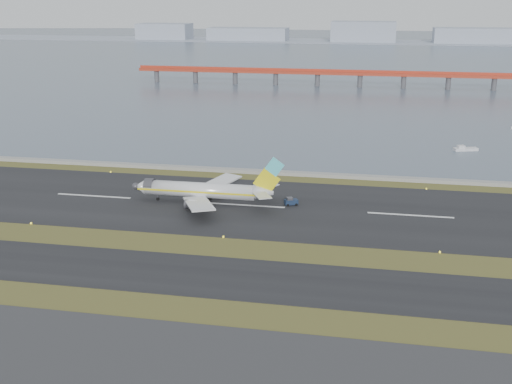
# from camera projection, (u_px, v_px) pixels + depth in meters

# --- Properties ---
(ground) EXTENTS (1000.00, 1000.00, 0.00)m
(ground) POSITION_uv_depth(u_px,v_px,m) (215.00, 251.00, 130.59)
(ground) COLOR #374217
(ground) RESTS_ON ground
(taxiway_strip) EXTENTS (1000.00, 18.00, 0.10)m
(taxiway_strip) POSITION_uv_depth(u_px,v_px,m) (199.00, 275.00, 119.32)
(taxiway_strip) COLOR black
(taxiway_strip) RESTS_ON ground
(runway_strip) EXTENTS (1000.00, 45.00, 0.10)m
(runway_strip) POSITION_uv_depth(u_px,v_px,m) (245.00, 205.00, 158.73)
(runway_strip) COLOR black
(runway_strip) RESTS_ON ground
(seawall) EXTENTS (1000.00, 2.50, 1.00)m
(seawall) POSITION_uv_depth(u_px,v_px,m) (266.00, 172.00, 186.74)
(seawall) COLOR gray
(seawall) RESTS_ON ground
(bay_water) EXTENTS (1400.00, 800.00, 1.30)m
(bay_water) POSITION_uv_depth(u_px,v_px,m) (346.00, 54.00, 562.22)
(bay_water) COLOR #485366
(bay_water) RESTS_ON ground
(red_pier) EXTENTS (260.00, 5.00, 10.20)m
(red_pier) POSITION_uv_depth(u_px,v_px,m) (360.00, 74.00, 359.41)
(red_pier) COLOR #A6311C
(red_pier) RESTS_ON ground
(far_shoreline) EXTENTS (1400.00, 80.00, 60.50)m
(far_shoreline) POSITION_uv_depth(u_px,v_px,m) (367.00, 36.00, 708.10)
(far_shoreline) COLOR #949EAF
(far_shoreline) RESTS_ON ground
(airliner) EXTENTS (38.52, 32.89, 12.80)m
(airliner) POSITION_uv_depth(u_px,v_px,m) (205.00, 190.00, 159.12)
(airliner) COLOR silver
(airliner) RESTS_ON ground
(pushback_tug) EXTENTS (3.67, 2.95, 2.06)m
(pushback_tug) POSITION_uv_depth(u_px,v_px,m) (291.00, 202.00, 158.57)
(pushback_tug) COLOR #16243D
(pushback_tug) RESTS_ON ground
(workboat_near) EXTENTS (8.35, 4.85, 1.93)m
(workboat_near) POSITION_uv_depth(u_px,v_px,m) (465.00, 149.00, 214.30)
(workboat_near) COLOR silver
(workboat_near) RESTS_ON ground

